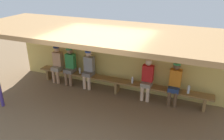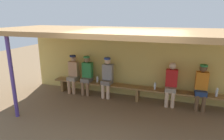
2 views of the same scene
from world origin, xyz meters
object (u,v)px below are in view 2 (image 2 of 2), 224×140
at_px(support_post, 12,78).
at_px(player_in_red, 107,75).
at_px(water_bottle_blue, 97,80).
at_px(water_bottle_clear, 217,92).
at_px(player_in_blue, 202,85).
at_px(player_shirtless_tan, 73,72).
at_px(player_in_white, 87,73).
at_px(water_bottle_orange, 155,86).
at_px(bench, 138,89).
at_px(player_rightmost, 171,82).

distance_m(support_post, player_in_red, 2.83).
xyz_separation_m(water_bottle_blue, water_bottle_clear, (3.67, -0.04, 0.02)).
relative_size(support_post, player_in_blue, 1.64).
height_order(player_in_red, player_shirtless_tan, same).
height_order(player_in_red, player_in_blue, same).
bearing_deg(player_in_white, player_in_red, 0.00).
bearing_deg(water_bottle_orange, bench, 178.56).
xyz_separation_m(support_post, player_in_white, (1.11, 2.10, -0.35)).
xyz_separation_m(support_post, water_bottle_clear, (5.16, 2.08, -0.52)).
xyz_separation_m(player_in_blue, water_bottle_blue, (-3.26, 0.02, -0.19)).
bearing_deg(bench, player_in_blue, 0.11).
relative_size(bench, water_bottle_orange, 27.14).
distance_m(player_rightmost, player_shirtless_tan, 3.34).
bearing_deg(support_post, water_bottle_orange, 31.23).
bearing_deg(water_bottle_orange, player_in_red, 179.38).
distance_m(player_in_red, player_shirtless_tan, 1.28).
bearing_deg(player_in_white, player_shirtless_tan, 180.00).
bearing_deg(water_bottle_blue, support_post, -125.17).
xyz_separation_m(player_shirtless_tan, water_bottle_clear, (4.58, -0.02, -0.16)).
bearing_deg(player_in_red, bench, -0.19).
xyz_separation_m(player_rightmost, player_in_white, (-2.80, 0.00, 0.02)).
xyz_separation_m(support_post, water_bottle_orange, (3.44, 2.09, -0.54)).
xyz_separation_m(player_in_red, water_bottle_blue, (-0.37, 0.02, -0.19)).
distance_m(support_post, player_shirtless_tan, 2.21).
height_order(player_rightmost, water_bottle_clear, player_rightmost).
relative_size(support_post, water_bottle_orange, 9.95).
relative_size(water_bottle_orange, water_bottle_clear, 0.86).
bearing_deg(support_post, water_bottle_clear, 21.95).
relative_size(player_shirtless_tan, water_bottle_orange, 6.08).
relative_size(player_rightmost, water_bottle_clear, 5.19).
bearing_deg(player_in_red, player_rightmost, -0.01).
xyz_separation_m(bench, player_rightmost, (1.01, 0.00, 0.34)).
distance_m(bench, player_in_blue, 1.88).
distance_m(player_in_white, water_bottle_orange, 2.33).
height_order(player_in_white, water_bottle_clear, player_in_white).
bearing_deg(bench, player_rightmost, 0.18).
relative_size(player_rightmost, player_in_blue, 0.99).
bearing_deg(water_bottle_blue, player_in_red, -2.59).
relative_size(player_shirtless_tan, water_bottle_clear, 5.23).
bearing_deg(player_in_red, player_shirtless_tan, 180.00).
xyz_separation_m(player_in_blue, water_bottle_clear, (0.41, -0.02, -0.16)).
bearing_deg(bench, player_shirtless_tan, 179.91).
bearing_deg(player_in_red, water_bottle_blue, 177.41).
distance_m(player_in_white, water_bottle_clear, 4.05).
bearing_deg(support_post, player_in_blue, 23.87).
bearing_deg(water_bottle_orange, player_rightmost, 2.00).
bearing_deg(player_shirtless_tan, player_in_red, 0.00).
xyz_separation_m(player_shirtless_tan, water_bottle_orange, (2.86, -0.02, -0.18)).
bearing_deg(player_in_white, bench, -0.11).
bearing_deg(water_bottle_clear, player_in_white, 179.68).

